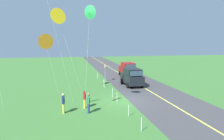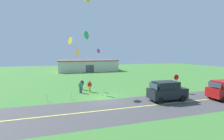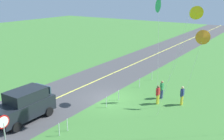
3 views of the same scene
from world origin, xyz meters
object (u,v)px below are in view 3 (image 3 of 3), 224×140
Objects in this scene: person_adult_near at (158,94)px; kite_red_low at (159,6)px; kite_yellow_high at (196,13)px; kite_blue_mid at (203,37)px; person_child_watcher at (162,89)px; person_adult_companion at (182,95)px; stop_sign at (4,128)px; car_suv_foreground at (25,105)px.

person_adult_near is 0.19× the size of kite_red_low.
person_adult_near is 7.09m from kite_yellow_high.
kite_red_low is 1.08× the size of kite_yellow_high.
person_child_watcher is at bearing -89.23° from kite_blue_mid.
person_adult_companion is 0.20× the size of kite_yellow_high.
person_adult_near is 5.68m from kite_blue_mid.
person_child_watcher is at bearing 106.94° from person_adult_near.
kite_yellow_high is at bearing 169.20° from person_adult_companion.
car_suv_foreground is at bearing -141.63° from stop_sign.
person_adult_near is at bearing -167.24° from person_child_watcher.
stop_sign is at bearing 167.15° from person_child_watcher.
person_adult_companion is at bearing -69.35° from kite_blue_mid.
person_adult_companion is 4.89m from kite_blue_mid.
stop_sign is 0.33× the size of kite_yellow_high.
person_adult_companion is at bearing -97.62° from person_child_watcher.
kite_blue_mid is (-1.32, 2.82, 4.75)m from person_adult_near.
kite_blue_mid is at bearing 105.43° from person_adult_companion.
stop_sign reaches higher than car_suv_foreground.
car_suv_foreground reaches higher than person_child_watcher.
kite_red_low is at bearing 144.31° from person_adult_near.
kite_yellow_high reaches higher than car_suv_foreground.
person_adult_companion is 0.26× the size of kite_blue_mid.
kite_blue_mid is 2.19m from kite_yellow_high.
car_suv_foreground is 0.56× the size of kite_yellow_high.
person_child_watcher is at bearing -62.36° from kite_yellow_high.
car_suv_foreground is 4.62m from stop_sign.
stop_sign reaches higher than person_adult_near.
person_child_watcher is at bearing 163.88° from stop_sign.
person_adult_near and person_adult_companion have the same top height.
kite_red_low is (0.45, -2.21, 7.01)m from person_adult_companion.
stop_sign is 1.60× the size of person_child_watcher.
kite_yellow_high is at bearing -59.09° from person_child_watcher.
kite_red_low reaches higher than stop_sign.
kite_red_low is at bearing -83.80° from person_adult_companion.
person_adult_near is at bearing 46.86° from kite_red_low.
person_adult_near and person_child_watcher have the same top height.
person_child_watcher is (-0.37, -1.94, 0.00)m from person_adult_companion.
car_suv_foreground reaches higher than person_adult_near.
stop_sign is 14.97m from kite_blue_mid.
person_adult_near is at bearing 139.53° from car_suv_foreground.
stop_sign is at bearing -22.61° from kite_yellow_high.
kite_blue_mid reaches higher than stop_sign.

